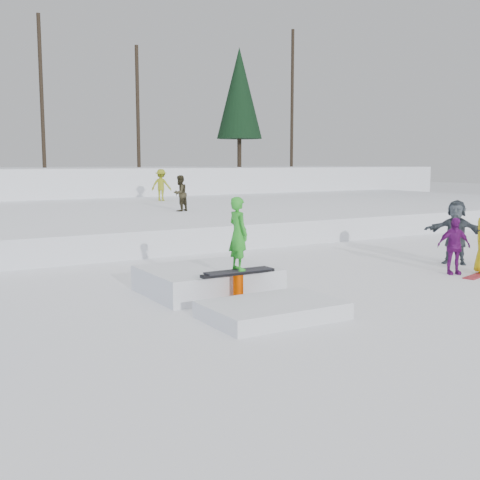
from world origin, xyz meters
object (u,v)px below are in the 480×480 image
jib_rail_feature (224,284)px  spectator_dark (456,232)px  walker_olive (180,193)px  spectator_purple (454,246)px  walker_ygreen (161,185)px

jib_rail_feature → spectator_dark: bearing=3.5°
walker_olive → spectator_dark: bearing=77.8°
walker_olive → spectator_dark: size_ratio=0.82×
spectator_purple → walker_ygreen: bearing=115.9°
spectator_dark → jib_rail_feature: bearing=-117.9°
spectator_dark → jib_rail_feature: (-7.52, -0.46, -0.57)m
walker_ygreen → spectator_dark: (1.09, -17.45, -0.73)m
walker_ygreen → jib_rail_feature: size_ratio=0.37×
walker_olive → spectator_purple: (1.79, -12.04, -0.81)m
walker_olive → spectator_dark: walker_olive is taller
walker_olive → spectator_purple: 12.20m
spectator_purple → spectator_dark: (1.28, 1.01, 0.17)m
walker_olive → jib_rail_feature: 12.38m
spectator_dark → jib_rail_feature: 7.55m
walker_ygreen → walker_olive: bearing=115.2°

